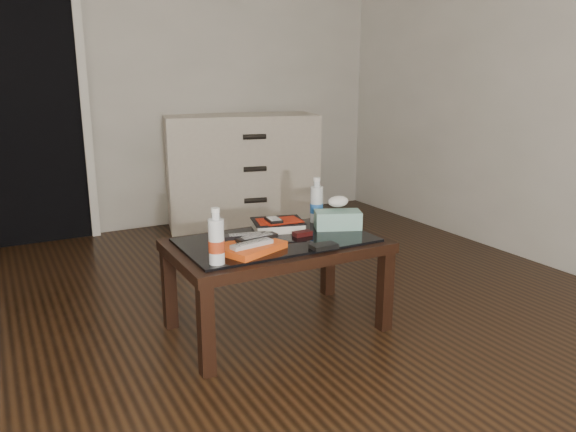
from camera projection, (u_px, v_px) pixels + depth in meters
name	position (u px, v px, depth m)	size (l,w,h in m)	color
ground	(201.00, 387.00, 2.27)	(5.00, 5.00, 0.00)	black
doorway	(21.00, 103.00, 3.93)	(0.90, 0.08, 2.07)	black
coffee_table	(276.00, 252.00, 2.69)	(1.00, 0.60, 0.46)	black
dresser	(242.00, 170.00, 4.59)	(1.28, 0.76, 0.90)	beige
magazines	(250.00, 247.00, 2.50)	(0.28, 0.21, 0.03)	#E84F15
remote_silver	(252.00, 244.00, 2.46)	(0.20, 0.05, 0.02)	#ACACB1
remote_black_front	(257.00, 237.00, 2.56)	(0.20, 0.05, 0.02)	black
remote_black_back	(245.00, 236.00, 2.58)	(0.20, 0.05, 0.02)	black
textbook	(278.00, 225.00, 2.83)	(0.25, 0.20, 0.05)	black
dvd_mailers	(276.00, 221.00, 2.81)	(0.19, 0.14, 0.01)	#AC1F0B
ipod	(274.00, 220.00, 2.79)	(0.06, 0.10, 0.02)	black
flip_phone	(302.00, 234.00, 2.72)	(0.09, 0.05, 0.02)	black
wallet	(324.00, 246.00, 2.53)	(0.12, 0.07, 0.02)	black
water_bottle_left	(216.00, 236.00, 2.30)	(0.07, 0.07, 0.24)	silver
water_bottle_right	(317.00, 200.00, 2.95)	(0.07, 0.07, 0.24)	silver
tissue_box	(338.00, 220.00, 2.85)	(0.23, 0.12, 0.09)	teal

